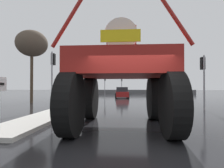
% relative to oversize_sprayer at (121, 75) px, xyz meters
% --- Properties ---
extents(ground_plane, '(120.00, 120.00, 0.00)m').
position_rel_oversize_sprayer_xyz_m(ground_plane, '(0.34, 15.27, -2.07)').
color(ground_plane, black).
extents(median_island, '(1.76, 8.10, 0.15)m').
position_rel_oversize_sprayer_xyz_m(median_island, '(-3.85, 1.63, -1.99)').
color(median_island, '#B2AFA8').
rests_on(median_island, ground).
extents(oversize_sprayer, '(4.36, 5.43, 4.43)m').
position_rel_oversize_sprayer_xyz_m(oversize_sprayer, '(0.00, 0.00, 0.00)').
color(oversize_sprayer, black).
rests_on(oversize_sprayer, ground).
extents(sedan_ahead, '(2.12, 4.22, 1.52)m').
position_rel_oversize_sprayer_xyz_m(sedan_ahead, '(-0.54, 18.13, -1.35)').
color(sedan_ahead, maroon).
rests_on(sedan_ahead, ground).
extents(traffic_signal_near_left, '(0.24, 0.54, 4.11)m').
position_rel_oversize_sprayer_xyz_m(traffic_signal_near_left, '(-5.18, 5.30, 0.93)').
color(traffic_signal_near_left, gray).
rests_on(traffic_signal_near_left, ground).
extents(traffic_signal_near_right, '(0.24, 0.54, 3.69)m').
position_rel_oversize_sprayer_xyz_m(traffic_signal_near_right, '(5.36, 5.31, 0.63)').
color(traffic_signal_near_right, gray).
rests_on(traffic_signal_near_right, ground).
extents(traffic_signal_far_left, '(0.24, 0.55, 3.58)m').
position_rel_oversize_sprayer_xyz_m(traffic_signal_far_left, '(-3.81, 24.65, 0.54)').
color(traffic_signal_far_left, gray).
rests_on(traffic_signal_far_left, ground).
extents(traffic_signal_far_right, '(0.24, 0.55, 3.51)m').
position_rel_oversize_sprayer_xyz_m(traffic_signal_far_right, '(-0.75, 24.66, 0.49)').
color(traffic_signal_far_right, gray).
rests_on(traffic_signal_far_right, ground).
extents(bare_tree_left, '(3.03, 3.03, 7.14)m').
position_rel_oversize_sprayer_xyz_m(bare_tree_left, '(-9.16, 9.48, 3.74)').
color(bare_tree_left, '#473828').
rests_on(bare_tree_left, ground).
extents(roadside_barrier, '(28.60, 0.24, 0.90)m').
position_rel_oversize_sprayer_xyz_m(roadside_barrier, '(0.34, 31.24, -1.62)').
color(roadside_barrier, '#59595B').
rests_on(roadside_barrier, ground).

